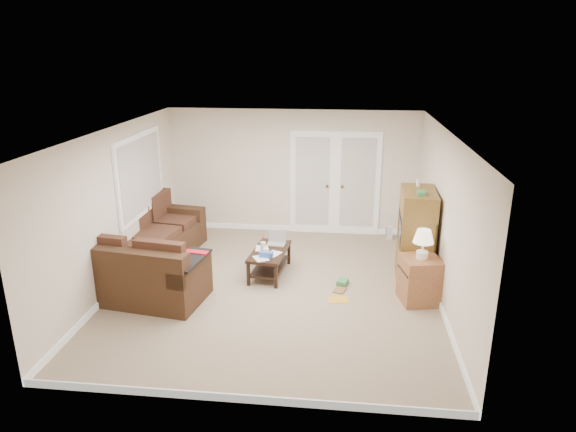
# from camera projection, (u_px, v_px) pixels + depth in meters

# --- Properties ---
(floor) EXTENTS (5.50, 5.50, 0.00)m
(floor) POSITION_uv_depth(u_px,v_px,m) (275.00, 289.00, 8.11)
(floor) COLOR gray
(floor) RESTS_ON ground
(ceiling) EXTENTS (5.00, 5.50, 0.02)m
(ceiling) POSITION_uv_depth(u_px,v_px,m) (274.00, 131.00, 7.33)
(ceiling) COLOR silver
(ceiling) RESTS_ON wall_back
(wall_left) EXTENTS (0.02, 5.50, 2.50)m
(wall_left) POSITION_uv_depth(u_px,v_px,m) (115.00, 209.00, 7.98)
(wall_left) COLOR silver
(wall_left) RESTS_ON floor
(wall_right) EXTENTS (0.02, 5.50, 2.50)m
(wall_right) POSITION_uv_depth(u_px,v_px,m) (444.00, 220.00, 7.46)
(wall_right) COLOR silver
(wall_right) RESTS_ON floor
(wall_back) EXTENTS (5.00, 0.02, 2.50)m
(wall_back) POSITION_uv_depth(u_px,v_px,m) (293.00, 172.00, 10.32)
(wall_back) COLOR silver
(wall_back) RESTS_ON floor
(wall_front) EXTENTS (5.00, 0.02, 2.50)m
(wall_front) POSITION_uv_depth(u_px,v_px,m) (237.00, 299.00, 5.13)
(wall_front) COLOR silver
(wall_front) RESTS_ON floor
(baseboards) EXTENTS (5.00, 5.50, 0.10)m
(baseboards) POSITION_uv_depth(u_px,v_px,m) (275.00, 286.00, 8.10)
(baseboards) COLOR white
(baseboards) RESTS_ON floor
(french_doors) EXTENTS (1.80, 0.05, 2.13)m
(french_doors) POSITION_uv_depth(u_px,v_px,m) (335.00, 184.00, 10.26)
(french_doors) COLOR white
(french_doors) RESTS_ON floor
(window_left) EXTENTS (0.05, 1.92, 1.42)m
(window_left) POSITION_uv_depth(u_px,v_px,m) (140.00, 175.00, 8.83)
(window_left) COLOR white
(window_left) RESTS_ON wall_left
(sectional_sofa) EXTENTS (2.13, 3.27, 0.93)m
(sectional_sofa) POSITION_uv_depth(u_px,v_px,m) (146.00, 256.00, 8.46)
(sectional_sofa) COLOR #3F2818
(sectional_sofa) RESTS_ON floor
(coffee_table) EXTENTS (0.64, 1.11, 0.72)m
(coffee_table) POSITION_uv_depth(u_px,v_px,m) (270.00, 261.00, 8.59)
(coffee_table) COLOR black
(coffee_table) RESTS_ON floor
(tv_armoire) EXTENTS (0.57, 0.97, 1.64)m
(tv_armoire) POSITION_uv_depth(u_px,v_px,m) (416.00, 236.00, 8.19)
(tv_armoire) COLOR brown
(tv_armoire) RESTS_ON floor
(side_cabinet) EXTENTS (0.64, 0.64, 1.14)m
(side_cabinet) POSITION_uv_depth(u_px,v_px,m) (420.00, 276.00, 7.61)
(side_cabinet) COLOR #945C36
(side_cabinet) RESTS_ON floor
(space_heater) EXTENTS (0.13, 0.11, 0.28)m
(space_heater) POSITION_uv_depth(u_px,v_px,m) (389.00, 233.00, 10.18)
(space_heater) COLOR silver
(space_heater) RESTS_ON floor
(floor_magazine) EXTENTS (0.34, 0.29, 0.01)m
(floor_magazine) POSITION_uv_depth(u_px,v_px,m) (338.00, 300.00, 7.77)
(floor_magazine) COLOR gold
(floor_magazine) RESTS_ON floor
(floor_greenbox) EXTENTS (0.20, 0.24, 0.08)m
(floor_greenbox) POSITION_uv_depth(u_px,v_px,m) (343.00, 282.00, 8.26)
(floor_greenbox) COLOR #3D864B
(floor_greenbox) RESTS_ON floor
(floor_book) EXTENTS (0.23, 0.27, 0.02)m
(floor_book) POSITION_uv_depth(u_px,v_px,m) (335.00, 289.00, 8.09)
(floor_book) COLOR brown
(floor_book) RESTS_ON floor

